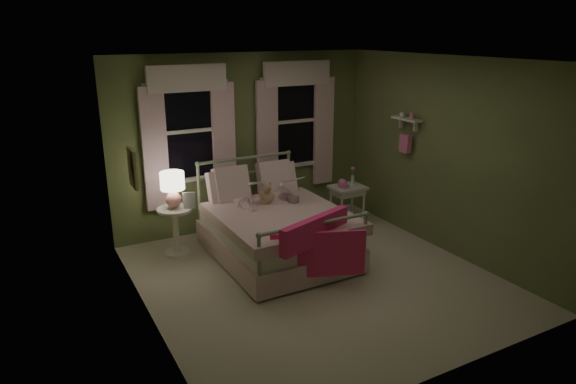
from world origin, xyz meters
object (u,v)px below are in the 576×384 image
nightstand_left (175,225)px  nightstand_right (348,192)px  child_right (279,178)px  bed (275,229)px  child_left (242,182)px  teddy_bear (266,195)px  table_lamp (173,186)px

nightstand_left → nightstand_right: size_ratio=1.02×
child_right → nightstand_right: 1.24m
nightstand_right → nightstand_left: bearing=174.0°
bed → nightstand_left: 1.34m
bed → child_left: size_ratio=2.55×
bed → child_left: 0.77m
child_right → nightstand_right: child_right is taller
child_left → nightstand_right: 1.79m
nightstand_left → nightstand_right: same height
child_left → child_right: child_left is taller
teddy_bear → nightstand_left: 1.28m
child_left → nightstand_left: bearing=-15.7°
child_left → teddy_bear: size_ratio=2.53×
child_left → nightstand_right: child_left is taller
nightstand_right → teddy_bear: bearing=-173.0°
child_right → table_lamp: (-1.42, 0.29, 0.01)m
teddy_bear → nightstand_right: bearing=7.0°
child_right → nightstand_left: size_ratio=1.15×
bed → child_right: child_right is taller
child_left → child_right: size_ratio=1.07×
child_right → nightstand_right: size_ratio=1.17×
child_right → nightstand_left: 1.54m
nightstand_left → nightstand_right: bearing=-6.0°
nightstand_left → table_lamp: 0.54m
bed → nightstand_left: size_ratio=3.13×
child_left → table_lamp: (-0.86, 0.29, -0.01)m
child_left → table_lamp: bearing=-15.7°
bed → teddy_bear: (-0.00, 0.26, 0.41)m
nightstand_left → table_lamp: (0.00, 0.00, 0.54)m
bed → nightstand_right: 1.53m
nightstand_left → child_left: bearing=-18.8°
teddy_bear → nightstand_right: (1.46, 0.18, -0.24)m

